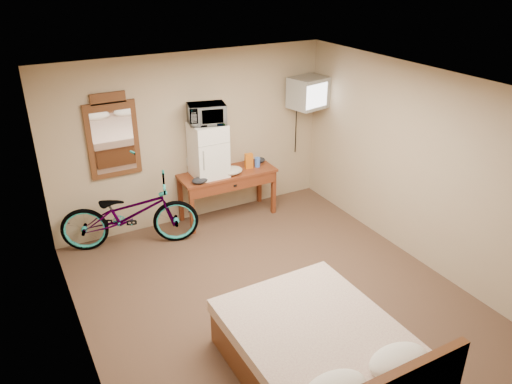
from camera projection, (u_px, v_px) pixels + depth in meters
room at (273, 201)px, 5.41m from camera, size 4.60×4.64×2.50m
desk at (228, 180)px, 7.43m from camera, size 1.46×0.58×0.75m
mini_fridge at (208, 150)px, 7.14m from camera, size 0.48×0.47×0.78m
microwave at (207, 114)px, 6.91m from camera, size 0.58×0.46×0.28m
snack_bag at (249, 161)px, 7.49m from camera, size 0.12×0.08×0.23m
blue_cup at (257, 162)px, 7.56m from camera, size 0.08×0.08×0.15m
cloth_cream at (231, 171)px, 7.31m from camera, size 0.35×0.27×0.11m
cloth_dark_a at (200, 180)px, 7.03m from camera, size 0.23×0.17×0.09m
cloth_dark_b at (260, 160)px, 7.73m from camera, size 0.18×0.14×0.08m
crt_television at (308, 93)px, 7.56m from camera, size 0.61×0.65×0.46m
wall_mirror at (113, 137)px, 6.62m from camera, size 0.68×0.04×1.16m
bicycle at (130, 214)px, 6.78m from camera, size 1.96×1.16×0.97m
bed at (325, 357)px, 4.63m from camera, size 1.46×1.96×0.90m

